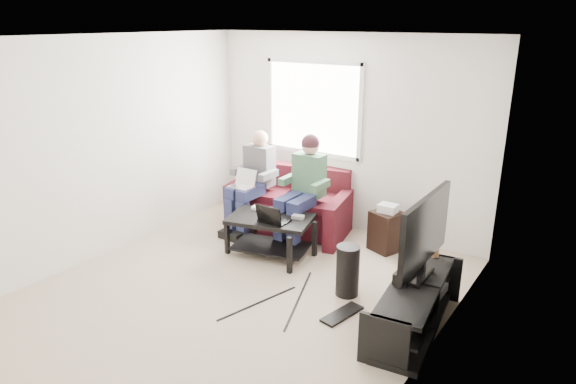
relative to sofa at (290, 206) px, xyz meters
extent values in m
plane|color=tan|center=(0.58, -1.78, -0.31)|extent=(4.50, 4.50, 0.00)
plane|color=white|center=(0.58, -1.78, 2.29)|extent=(4.50, 4.50, 0.00)
plane|color=silver|center=(0.58, 0.47, 0.99)|extent=(4.50, 0.00, 4.50)
plane|color=silver|center=(0.58, -4.03, 0.99)|extent=(4.50, 0.00, 4.50)
plane|color=silver|center=(-1.42, -1.78, 0.99)|extent=(0.00, 4.50, 4.50)
plane|color=silver|center=(2.58, -1.78, 0.99)|extent=(0.00, 4.50, 4.50)
cube|color=white|center=(0.08, 0.46, 1.29)|extent=(1.40, 0.01, 1.20)
cube|color=silver|center=(0.08, 0.45, 1.29)|extent=(1.48, 0.04, 1.28)
cube|color=#4C131C|center=(0.00, -0.05, -0.10)|extent=(1.57, 1.05, 0.41)
cube|color=#4C131C|center=(0.00, 0.29, 0.31)|extent=(1.45, 0.49, 0.42)
cube|color=#4C131C|center=(-0.79, -0.05, -0.02)|extent=(0.33, 0.88, 0.58)
cube|color=#4C131C|center=(0.79, -0.05, -0.02)|extent=(0.33, 0.88, 0.58)
cube|color=#4C131C|center=(-0.36, -0.07, 0.15)|extent=(0.80, 0.78, 0.10)
cube|color=#4C131C|center=(0.36, -0.07, 0.15)|extent=(0.80, 0.78, 0.10)
cube|color=navy|center=(-0.50, -0.47, 0.27)|extent=(0.16, 0.45, 0.14)
cube|color=navy|center=(-0.30, -0.47, 0.27)|extent=(0.16, 0.45, 0.14)
cube|color=navy|center=(-0.50, -0.65, -0.05)|extent=(0.13, 0.13, 0.51)
cube|color=navy|center=(-0.30, -0.65, -0.05)|extent=(0.13, 0.13, 0.51)
cube|color=slate|center=(-0.40, -0.14, 0.55)|extent=(0.40, 0.22, 0.55)
sphere|color=#D89C87|center=(-0.40, -0.12, 0.92)|extent=(0.22, 0.22, 0.22)
cube|color=navy|center=(0.30, -0.47, 0.27)|extent=(0.16, 0.45, 0.14)
cube|color=navy|center=(0.50, -0.47, 0.27)|extent=(0.16, 0.45, 0.14)
cube|color=navy|center=(0.30, -0.65, -0.05)|extent=(0.13, 0.13, 0.51)
cube|color=navy|center=(0.50, -0.65, -0.05)|extent=(0.13, 0.13, 0.51)
cube|color=#585B5B|center=(0.40, -0.14, 0.55)|extent=(0.40, 0.22, 0.55)
sphere|color=#D89C87|center=(0.40, -0.12, 0.92)|extent=(0.22, 0.22, 0.22)
sphere|color=#371B22|center=(0.40, -0.12, 0.96)|extent=(0.23, 0.23, 0.23)
cube|color=black|center=(0.31, -0.88, 0.16)|extent=(1.11, 0.84, 0.05)
cube|color=black|center=(0.31, -0.88, -0.20)|extent=(1.01, 0.74, 0.02)
cube|color=black|center=(-0.15, -1.15, -0.09)|extent=(0.05, 0.05, 0.44)
cube|color=black|center=(0.78, -1.15, -0.09)|extent=(0.05, 0.05, 0.44)
cube|color=black|center=(-0.15, -0.61, -0.09)|extent=(0.05, 0.05, 0.44)
cube|color=black|center=(0.78, -0.61, -0.09)|extent=(0.05, 0.05, 0.44)
cube|color=silver|center=(0.03, -0.76, 0.21)|extent=(0.15, 0.11, 0.04)
cube|color=black|center=(0.21, -0.70, 0.21)|extent=(0.16, 0.14, 0.04)
cube|color=gray|center=(0.61, -0.73, 0.21)|extent=(0.16, 0.12, 0.04)
cube|color=black|center=(2.35, -1.42, 0.15)|extent=(0.60, 1.47, 0.04)
cube|color=black|center=(2.35, -1.42, -0.07)|extent=(0.56, 1.40, 0.03)
cube|color=black|center=(2.35, -1.42, -0.28)|extent=(0.60, 1.47, 0.06)
cube|color=black|center=(2.35, -2.11, -0.07)|extent=(0.43, 0.09, 0.48)
cube|color=black|center=(2.35, -0.72, -0.07)|extent=(0.43, 0.09, 0.48)
cube|color=black|center=(2.35, -1.32, 0.19)|extent=(0.12, 0.40, 0.04)
cube|color=black|center=(2.35, -1.32, 0.27)|extent=(0.06, 0.06, 0.12)
cube|color=black|center=(2.35, -1.32, 0.65)|extent=(0.05, 1.10, 0.65)
cube|color=#ED378C|center=(2.32, -1.32, 0.65)|extent=(0.01, 1.01, 0.58)
cube|color=black|center=(2.23, -1.32, 0.22)|extent=(0.12, 0.50, 0.10)
cylinder|color=#A06F45|center=(2.30, -0.79, 0.23)|extent=(0.08, 0.08, 0.12)
cube|color=silver|center=(2.35, -1.82, -0.02)|extent=(0.30, 0.22, 0.06)
cube|color=gray|center=(2.35, -1.12, -0.01)|extent=(0.34, 0.26, 0.08)
cube|color=black|center=(2.35, -1.47, -0.02)|extent=(0.38, 0.30, 0.07)
cylinder|color=black|center=(1.54, -1.21, -0.03)|extent=(0.24, 0.24, 0.55)
cube|color=black|center=(1.70, -1.60, -0.29)|extent=(0.26, 0.51, 0.03)
cube|color=black|center=(1.42, 0.05, -0.06)|extent=(0.34, 0.34, 0.50)
cube|color=silver|center=(1.42, 0.05, 0.25)|extent=(0.22, 0.18, 0.10)
camera|label=1|loc=(3.72, -5.51, 2.45)|focal=32.00mm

